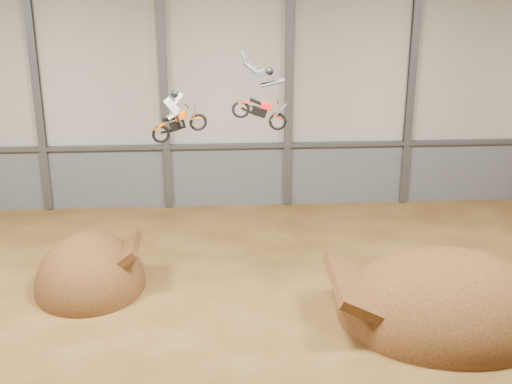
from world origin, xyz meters
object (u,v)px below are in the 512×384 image
takeoff_ramp (91,287)px  landing_ramp (445,315)px  fmx_rider_b (256,92)px  fmx_rider_a (181,111)px

takeoff_ramp → landing_ramp: landing_ramp is taller
takeoff_ramp → fmx_rider_b: size_ratio=1.89×
takeoff_ramp → fmx_rider_a: 9.44m
takeoff_ramp → fmx_rider_a: fmx_rider_a is taller
fmx_rider_a → fmx_rider_b: bearing=-10.7°
fmx_rider_a → fmx_rider_b: 2.98m
landing_ramp → fmx_rider_a: 13.49m
landing_ramp → fmx_rider_a: bearing=170.3°
landing_ramp → fmx_rider_b: bearing=165.7°
fmx_rider_a → fmx_rider_b: fmx_rider_b is taller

